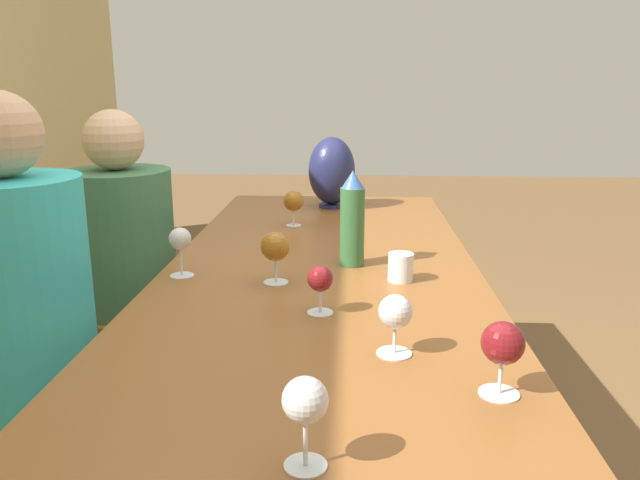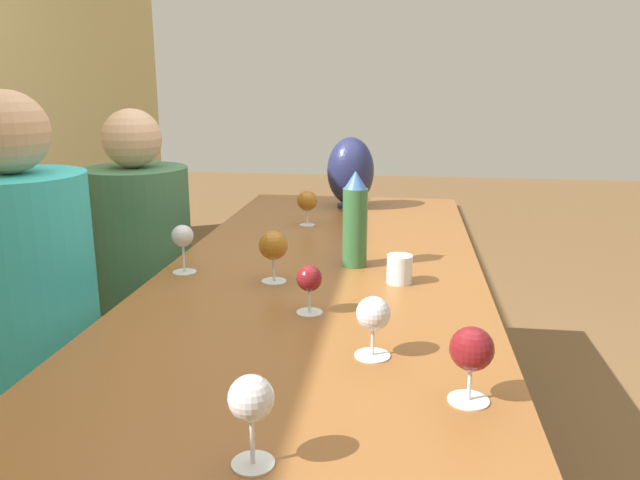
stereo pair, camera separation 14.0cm
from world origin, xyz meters
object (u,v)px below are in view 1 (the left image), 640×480
water_bottle (352,220)px  chair_far (107,295)px  wine_glass_3 (180,241)px  wine_glass_5 (503,345)px  person_near (28,327)px  person_far (128,264)px  vase (332,171)px  chair_near (3,386)px  wine_glass_2 (395,314)px  wine_glass_4 (293,202)px  wine_glass_1 (305,403)px  water_tumbler (401,267)px  wine_glass_6 (275,248)px  wine_glass_0 (320,280)px

water_bottle → chair_far: 1.09m
wine_glass_3 → wine_glass_5: 0.97m
person_near → person_far: size_ratio=1.06×
vase → chair_near: size_ratio=0.31×
wine_glass_3 → person_near: person_near is taller
vase → chair_far: size_ratio=0.31×
wine_glass_2 → wine_glass_4: wine_glass_4 is taller
wine_glass_1 → person_far: (1.42, 0.77, -0.24)m
wine_glass_2 → wine_glass_5: bearing=-132.2°
water_tumbler → wine_glass_5: size_ratio=0.57×
wine_glass_1 → wine_glass_4: wine_glass_1 is taller
water_bottle → person_near: bearing=109.9°
person_far → wine_glass_1: bearing=-151.4°
water_bottle → wine_glass_3: size_ratio=2.02×
chair_far → wine_glass_6: bearing=-129.7°
wine_glass_4 → water_bottle: bearing=-156.3°
wine_glass_1 → wine_glass_2: bearing=-21.3°
vase → wine_glass_4: (-0.36, 0.13, -0.06)m
wine_glass_1 → chair_near: size_ratio=0.14×
wine_glass_3 → person_far: 0.70m
wine_glass_1 → wine_glass_5: (0.23, -0.32, -0.01)m
water_tumbler → wine_glass_4: size_ratio=0.58×
wine_glass_4 → wine_glass_5: bearing=-159.4°
wine_glass_3 → chair_near: chair_near is taller
chair_far → person_far: size_ratio=0.79×
wine_glass_1 → wine_glass_6: bearing=9.8°
wine_glass_0 → wine_glass_1: wine_glass_1 is taller
wine_glass_5 → water_tumbler: bearing=11.4°
person_near → wine_glass_2: bearing=-108.6°
person_near → chair_near: bearing=90.0°
water_tumbler → wine_glass_0: 0.33m
vase → person_far: size_ratio=0.25×
vase → person_near: 1.40m
wine_glass_3 → wine_glass_0: bearing=-123.5°
wine_glass_2 → person_near: person_near is taller
wine_glass_4 → wine_glass_5: 1.36m
wine_glass_4 → chair_far: chair_far is taller
water_tumbler → person_far: person_far is taller
wine_glass_1 → chair_far: 1.70m
water_tumbler → wine_glass_1: size_ratio=0.56×
wine_glass_3 → wine_glass_6: wine_glass_6 is taller
vase → wine_glass_6: vase is taller
wine_glass_1 → wine_glass_6: (0.82, 0.14, -0.00)m
water_bottle → wine_glass_5: 0.81m
water_bottle → chair_near: (-0.30, 0.93, -0.40)m
water_tumbler → wine_glass_6: bearing=96.2°
wine_glass_5 → person_far: 1.63m
vase → wine_glass_1: size_ratio=2.18×
water_bottle → wine_glass_1: (-1.00, 0.06, -0.04)m
wine_glass_3 → person_near: size_ratio=0.11×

